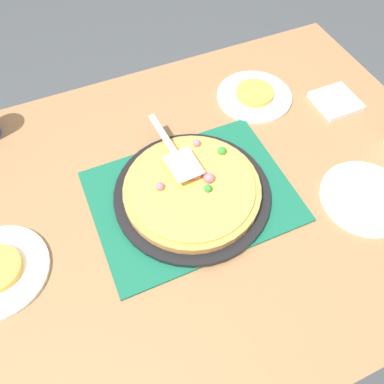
{
  "coord_description": "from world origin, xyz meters",
  "views": [
    {
      "loc": [
        0.21,
        0.47,
        1.53
      ],
      "look_at": [
        0.0,
        0.0,
        0.77
      ],
      "focal_mm": 35.65,
      "sensor_mm": 36.0,
      "label": 1
    }
  ],
  "objects_px": {
    "plate_far_right": "(254,96)",
    "napkin_stack": "(336,101)",
    "pizza_pan": "(192,194)",
    "served_slice_right": "(255,93)",
    "pizza": "(192,188)",
    "pizza_server": "(174,151)",
    "plate_side": "(365,198)"
  },
  "relations": [
    {
      "from": "plate_far_right",
      "to": "served_slice_right",
      "type": "bearing_deg",
      "value": 0.0
    },
    {
      "from": "pizza_pan",
      "to": "napkin_stack",
      "type": "xyz_separation_m",
      "value": [
        -0.52,
        -0.13,
        -0.01
      ]
    },
    {
      "from": "pizza_pan",
      "to": "napkin_stack",
      "type": "relative_size",
      "value": 3.17
    },
    {
      "from": "pizza",
      "to": "napkin_stack",
      "type": "xyz_separation_m",
      "value": [
        -0.52,
        -0.13,
        -0.03
      ]
    },
    {
      "from": "plate_far_right",
      "to": "napkin_stack",
      "type": "bearing_deg",
      "value": 150.26
    },
    {
      "from": "pizza_pan",
      "to": "pizza_server",
      "type": "xyz_separation_m",
      "value": [
        0.01,
        -0.1,
        0.06
      ]
    },
    {
      "from": "pizza_server",
      "to": "napkin_stack",
      "type": "bearing_deg",
      "value": -176.21
    },
    {
      "from": "napkin_stack",
      "to": "plate_far_right",
      "type": "bearing_deg",
      "value": -29.74
    },
    {
      "from": "pizza_server",
      "to": "served_slice_right",
      "type": "bearing_deg",
      "value": -154.32
    },
    {
      "from": "plate_side",
      "to": "pizza",
      "type": "bearing_deg",
      "value": -24.74
    },
    {
      "from": "napkin_stack",
      "to": "served_slice_right",
      "type": "bearing_deg",
      "value": -29.74
    },
    {
      "from": "pizza_pan",
      "to": "plate_side",
      "type": "height_order",
      "value": "pizza_pan"
    },
    {
      "from": "pizza",
      "to": "plate_side",
      "type": "xyz_separation_m",
      "value": [
        -0.38,
        0.18,
        -0.03
      ]
    },
    {
      "from": "plate_far_right",
      "to": "served_slice_right",
      "type": "relative_size",
      "value": 2.0
    },
    {
      "from": "pizza_pan",
      "to": "served_slice_right",
      "type": "distance_m",
      "value": 0.4
    },
    {
      "from": "pizza_pan",
      "to": "plate_far_right",
      "type": "distance_m",
      "value": 0.4
    },
    {
      "from": "pizza",
      "to": "plate_side",
      "type": "height_order",
      "value": "pizza"
    },
    {
      "from": "pizza_pan",
      "to": "pizza",
      "type": "relative_size",
      "value": 1.15
    },
    {
      "from": "served_slice_right",
      "to": "pizza_server",
      "type": "xyz_separation_m",
      "value": [
        0.32,
        0.15,
        0.05
      ]
    },
    {
      "from": "pizza_pan",
      "to": "plate_side",
      "type": "bearing_deg",
      "value": 155.46
    },
    {
      "from": "pizza",
      "to": "pizza_server",
      "type": "xyz_separation_m",
      "value": [
        0.01,
        -0.1,
        0.03
      ]
    },
    {
      "from": "plate_far_right",
      "to": "plate_side",
      "type": "xyz_separation_m",
      "value": [
        -0.07,
        0.43,
        0.0
      ]
    },
    {
      "from": "served_slice_right",
      "to": "napkin_stack",
      "type": "xyz_separation_m",
      "value": [
        -0.21,
        0.12,
        -0.01
      ]
    },
    {
      "from": "served_slice_right",
      "to": "pizza_pan",
      "type": "bearing_deg",
      "value": 38.8
    },
    {
      "from": "pizza_server",
      "to": "napkin_stack",
      "type": "height_order",
      "value": "pizza_server"
    },
    {
      "from": "pizza",
      "to": "pizza_server",
      "type": "bearing_deg",
      "value": -85.64
    },
    {
      "from": "pizza_pan",
      "to": "served_slice_right",
      "type": "xyz_separation_m",
      "value": [
        -0.31,
        -0.25,
        0.01
      ]
    },
    {
      "from": "served_slice_right",
      "to": "plate_side",
      "type": "bearing_deg",
      "value": 99.9
    },
    {
      "from": "pizza_pan",
      "to": "napkin_stack",
      "type": "height_order",
      "value": "pizza_pan"
    },
    {
      "from": "plate_side",
      "to": "napkin_stack",
      "type": "distance_m",
      "value": 0.34
    },
    {
      "from": "pizza",
      "to": "pizza_server",
      "type": "distance_m",
      "value": 0.1
    },
    {
      "from": "plate_far_right",
      "to": "napkin_stack",
      "type": "relative_size",
      "value": 1.83
    }
  ]
}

